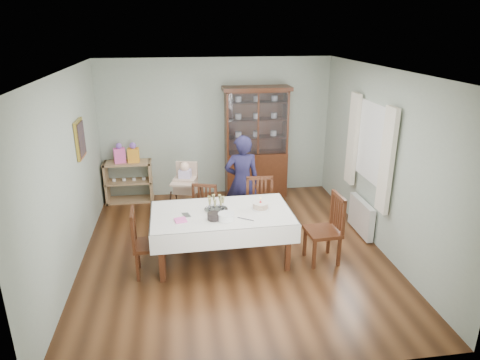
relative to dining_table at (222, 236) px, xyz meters
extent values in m
plane|color=#593319|center=(0.20, 0.20, -0.38)|extent=(5.00, 5.00, 0.00)
plane|color=#9EAA99|center=(0.20, 2.70, 0.97)|extent=(4.50, 0.00, 4.50)
plane|color=#9EAA99|center=(-2.05, 0.20, 0.97)|extent=(0.00, 5.00, 5.00)
plane|color=#9EAA99|center=(2.45, 0.20, 0.97)|extent=(0.00, 5.00, 5.00)
plane|color=white|center=(0.20, 0.20, 2.32)|extent=(5.00, 5.00, 0.00)
cube|color=#422010|center=(0.00, 0.00, 0.34)|extent=(1.92, 1.09, 0.06)
cube|color=silver|center=(0.00, 0.00, 0.37)|extent=(2.02, 1.19, 0.01)
cube|color=#422010|center=(0.95, 2.46, 0.07)|extent=(1.20, 0.45, 0.90)
cube|color=white|center=(0.95, 2.27, 1.12)|extent=(1.12, 0.01, 1.16)
cube|color=#422010|center=(0.95, 2.46, 1.76)|extent=(1.30, 0.48, 0.07)
cube|color=tan|center=(-1.55, 2.48, -0.36)|extent=(0.90, 0.38, 0.04)
cube|color=tan|center=(-1.55, 2.48, 0.02)|extent=(0.90, 0.38, 0.03)
cube|color=tan|center=(-1.55, 2.48, 0.40)|extent=(0.90, 0.38, 0.04)
cube|color=tan|center=(-1.97, 2.48, 0.02)|extent=(0.04, 0.38, 0.80)
cube|color=tan|center=(-1.13, 2.48, 0.02)|extent=(0.04, 0.38, 0.80)
cube|color=gold|center=(-2.02, 1.00, 1.27)|extent=(0.04, 0.48, 0.58)
cube|color=white|center=(2.42, 0.50, 1.17)|extent=(0.04, 1.02, 1.22)
cube|color=silver|center=(2.36, -0.12, 1.07)|extent=(0.07, 0.30, 1.55)
cube|color=silver|center=(2.36, 1.12, 1.07)|extent=(0.07, 0.30, 1.55)
cube|color=white|center=(2.36, 0.50, -0.08)|extent=(0.10, 0.80, 0.55)
cube|color=#422010|center=(-0.25, 0.52, 0.04)|extent=(0.53, 0.53, 0.05)
cube|color=#422010|center=(-0.20, 0.70, 0.30)|extent=(0.39, 0.16, 0.49)
cube|color=#422010|center=(0.68, 0.52, 0.08)|extent=(0.47, 0.47, 0.05)
cube|color=#422010|center=(0.69, 0.72, 0.35)|extent=(0.43, 0.06, 0.53)
cube|color=#422010|center=(-1.02, -0.23, 0.05)|extent=(0.45, 0.45, 0.05)
cube|color=#422010|center=(-1.21, -0.24, 0.32)|extent=(0.05, 0.41, 0.51)
cube|color=#422010|center=(1.43, -0.25, 0.08)|extent=(0.49, 0.49, 0.05)
cube|color=#422010|center=(1.64, -0.24, 0.37)|extent=(0.07, 0.44, 0.54)
imported|color=#181631|center=(0.46, 1.10, 0.41)|extent=(0.59, 0.40, 1.60)
cube|color=tan|center=(-0.48, 1.32, 0.33)|extent=(0.44, 0.41, 0.26)
cube|color=tan|center=(-0.48, 1.32, 0.54)|extent=(0.37, 0.16, 0.30)
cube|color=tan|center=(-0.48, 1.32, 0.41)|extent=(0.42, 0.27, 0.03)
cube|color=silver|center=(-0.48, 1.32, 0.50)|extent=(0.23, 0.20, 0.19)
sphere|color=beige|center=(-0.48, 1.32, 0.65)|extent=(0.16, 0.16, 0.16)
cylinder|color=silver|center=(-0.07, 0.08, 0.38)|extent=(0.34, 0.34, 0.01)
torus|color=silver|center=(-0.07, 0.08, 0.39)|extent=(0.34, 0.34, 0.01)
cylinder|color=white|center=(0.57, 0.04, 0.38)|extent=(0.26, 0.26, 0.01)
cylinder|color=brown|center=(0.57, 0.04, 0.43)|extent=(0.22, 0.22, 0.08)
cylinder|color=silver|center=(0.57, 0.04, 0.47)|extent=(0.22, 0.22, 0.01)
cylinder|color=#F24C4C|center=(0.57, 0.04, 0.51)|extent=(0.01, 0.01, 0.06)
sphere|color=yellow|center=(0.57, 0.04, 0.54)|extent=(0.02, 0.02, 0.02)
cylinder|color=black|center=(-0.12, -0.22, 0.42)|extent=(0.24, 0.24, 0.09)
cylinder|color=white|center=(0.04, -0.26, 0.42)|extent=(0.28, 0.28, 0.10)
cube|color=#FD5DB6|center=(-0.58, -0.21, 0.39)|extent=(0.18, 0.18, 0.02)
cube|color=silver|center=(0.30, -0.29, 0.38)|extent=(0.22, 0.16, 0.01)
cube|color=#FD5DB6|center=(-1.68, 2.46, 0.56)|extent=(0.23, 0.18, 0.28)
sphere|color=#E533B2|center=(-1.68, 2.46, 0.74)|extent=(0.11, 0.11, 0.11)
cube|color=#FFA228|center=(-1.42, 2.46, 0.55)|extent=(0.21, 0.15, 0.27)
sphere|color=#E533B2|center=(-1.42, 2.46, 0.74)|extent=(0.12, 0.12, 0.12)
camera|label=1|loc=(-0.55, -5.53, 2.90)|focal=32.00mm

